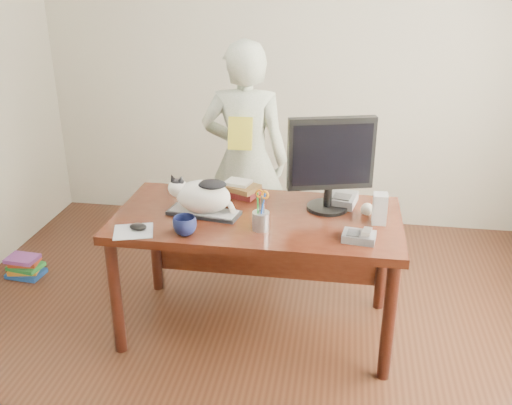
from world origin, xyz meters
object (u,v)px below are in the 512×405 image
object	(u,v)px
mouse	(138,227)
speaker	(380,209)
cat	(201,195)
book_stack	(240,189)
phone	(360,236)
baseball	(367,209)
keyboard	(204,212)
calculator	(343,199)
monitor	(331,159)
book_pile_b	(25,266)
pen_cup	(261,219)
desk	(259,233)
person	(245,160)
coffee_mug	(185,226)

from	to	relation	value
mouse	speaker	distance (m)	1.30
cat	book_stack	xyz separation A→B (m)	(0.16, 0.32, -0.08)
phone	baseball	world-z (taller)	phone
keyboard	calculator	bearing A→B (deg)	29.06
monitor	book_pile_b	xyz separation A→B (m)	(-2.11, 0.21, -0.99)
pen_cup	phone	world-z (taller)	pen_cup
desk	phone	size ratio (longest dim) A/B	8.93
desk	pen_cup	world-z (taller)	pen_cup
book_pile_b	baseball	bearing A→B (deg)	-6.03
person	phone	bearing A→B (deg)	127.03
desk	book_stack	world-z (taller)	book_stack
cat	book_stack	size ratio (longest dim) A/B	1.49
mouse	baseball	xyz separation A→B (m)	(1.20, 0.39, 0.01)
coffee_mug	book_stack	xyz separation A→B (m)	(0.18, 0.58, -0.01)
mouse	coffee_mug	world-z (taller)	coffee_mug
keyboard	cat	bearing A→B (deg)	-171.64
desk	monitor	distance (m)	0.60
cat	person	distance (m)	0.79
baseball	keyboard	bearing A→B (deg)	-171.37
speaker	book_stack	world-z (taller)	speaker
book_stack	pen_cup	bearing A→B (deg)	-45.97
desk	coffee_mug	distance (m)	0.54
baseball	person	world-z (taller)	person
mouse	coffee_mug	distance (m)	0.26
monitor	coffee_mug	world-z (taller)	monitor
monitor	book_pile_b	world-z (taller)	monitor
desk	phone	bearing A→B (deg)	-28.19
cat	desk	bearing A→B (deg)	29.17
phone	baseball	xyz separation A→B (m)	(0.04, 0.33, 0.01)
cat	person	bearing A→B (deg)	91.44
desk	speaker	world-z (taller)	speaker
mouse	person	xyz separation A→B (m)	(0.39, 1.04, 0.04)
mouse	pen_cup	bearing A→B (deg)	-7.94
cat	coffee_mug	xyz separation A→B (m)	(-0.02, -0.26, -0.07)
mouse	book_pile_b	world-z (taller)	mouse
person	monitor	bearing A→B (deg)	132.73
phone	baseball	distance (m)	0.33
desk	person	size ratio (longest dim) A/B	0.99
cat	speaker	distance (m)	0.98
mouse	calculator	distance (m)	1.19
book_pile_b	coffee_mug	bearing A→B (deg)	-24.88
calculator	coffee_mug	bearing A→B (deg)	-135.60
coffee_mug	book_pile_b	distance (m)	1.69
desk	monitor	bearing A→B (deg)	8.33
baseball	calculator	size ratio (longest dim) A/B	0.31
phone	speaker	bearing A→B (deg)	73.66
person	book_stack	bearing A→B (deg)	94.86
monitor	speaker	size ratio (longest dim) A/B	3.23
cat	mouse	bearing A→B (deg)	-128.31
monitor	book_pile_b	size ratio (longest dim) A/B	2.11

